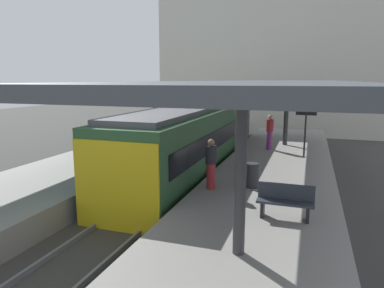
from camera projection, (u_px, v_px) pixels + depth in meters
name	position (u px, v px, depth m)	size (l,w,h in m)	color
ground_plane	(163.00, 201.00, 13.02)	(80.00, 80.00, 0.00)	#383835
platform_left	(76.00, 179.00, 14.14)	(4.40, 28.00, 1.00)	gray
platform_right	(267.00, 199.00, 11.73)	(4.40, 28.00, 1.00)	gray
track_ballast	(163.00, 198.00, 13.01)	(3.20, 28.00, 0.20)	#423F3D
rail_near_side	(145.00, 192.00, 13.20)	(0.08, 28.00, 0.14)	slate
rail_far_side	(181.00, 196.00, 12.75)	(0.08, 28.00, 0.14)	slate
commuter_train	(195.00, 139.00, 16.23)	(2.78, 14.09, 3.10)	#2D5633
canopy_left	(92.00, 90.00, 14.80)	(4.18, 21.00, 3.12)	#333335
canopy_right	(276.00, 84.00, 12.35)	(4.18, 21.00, 3.41)	#333335
platform_bench	(285.00, 200.00, 8.80)	(1.40, 0.41, 0.86)	black
platform_sign	(306.00, 121.00, 15.60)	(0.90, 0.08, 2.21)	#262628
litter_bin	(252.00, 175.00, 11.34)	(0.44, 0.44, 0.80)	#2D2D30
passenger_near_bench	(211.00, 163.00, 11.09)	(0.36, 0.36, 1.62)	maroon
passenger_mid_platform	(270.00, 132.00, 17.39)	(0.36, 0.36, 1.74)	#7A337A
station_building_backdrop	(269.00, 67.00, 30.20)	(18.00, 6.00, 11.00)	beige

